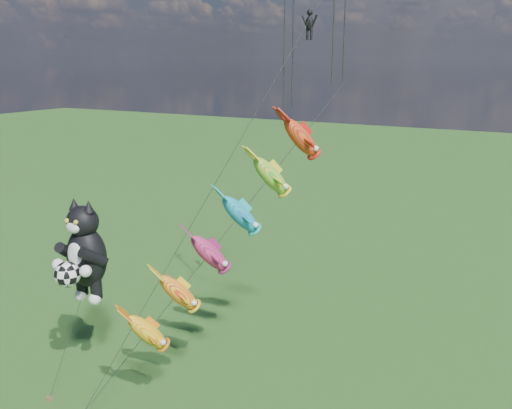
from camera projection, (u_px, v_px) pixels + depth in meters
The scene contains 3 objects.
cat_kite_rig at pixel (83, 252), 32.69m from camera, with size 2.96×4.36×11.49m.
fish_windsock_rig at pixel (225, 234), 30.59m from camera, with size 10.18×12.45×17.82m.
parafoil_rig at pixel (305, 22), 32.91m from camera, with size 9.32×15.44×26.70m.
Camera 1 is at (29.40, -14.60, 19.17)m, focal length 40.00 mm.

